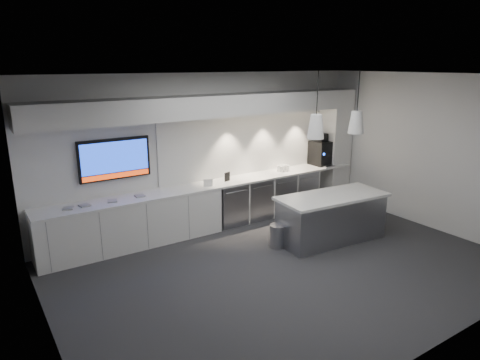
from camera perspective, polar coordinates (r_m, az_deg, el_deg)
floor at (r=7.06m, az=6.24°, el=-11.46°), size 7.00×7.00×0.00m
ceiling at (r=6.31m, az=7.05°, el=13.66°), size 7.00×7.00×0.00m
wall_back at (r=8.54m, az=-4.19°, el=4.01°), size 7.00×0.00×7.00m
wall_front at (r=4.97m, az=25.47°, el=-5.88°), size 7.00×0.00×7.00m
wall_left at (r=5.13m, az=-25.15°, el=-5.22°), size 0.00×7.00×7.00m
wall_right at (r=9.13m, az=23.79°, el=3.48°), size 0.00×7.00×7.00m
back_counter at (r=8.41m, az=-3.03°, el=-0.50°), size 6.80×0.65×0.04m
left_base_cabinets at (r=7.86m, az=-14.10°, el=-5.56°), size 3.30×0.63×0.86m
fridge_unit_a at (r=8.66m, az=-1.56°, el=-3.14°), size 0.60×0.61×0.85m
fridge_unit_b at (r=9.00m, az=1.85°, el=-2.44°), size 0.60×0.61×0.85m
fridge_unit_c at (r=9.36m, az=5.01°, el=-1.78°), size 0.60×0.61×0.85m
fridge_unit_d at (r=9.75m, az=7.92°, el=-1.17°), size 0.60×0.61×0.85m
backsplash at (r=9.14m, az=2.46°, el=5.12°), size 4.60×0.03×1.30m
soffit at (r=8.15m, az=-3.27°, el=9.88°), size 6.90×0.60×0.40m
column at (r=10.28m, az=12.49°, el=4.49°), size 0.55×0.55×2.60m
wall_tv at (r=7.75m, az=-16.36°, el=2.71°), size 1.25×0.07×0.72m
island at (r=8.03m, az=12.06°, el=-4.92°), size 2.11×1.05×0.87m
bin at (r=7.69m, az=5.06°, el=-7.42°), size 0.32×0.32×0.41m
coffee_machine at (r=10.00m, az=10.72°, el=3.69°), size 0.41×0.58×0.73m
sign_black at (r=8.49m, az=-1.71°, el=0.45°), size 0.14×0.06×0.18m
sign_white at (r=8.16m, az=-4.28°, el=-0.35°), size 0.18×0.08×0.14m
cup_cluster at (r=9.30m, az=5.80°, el=1.55°), size 0.25×0.16×0.14m
tray_a at (r=7.43m, az=-21.93°, el=-3.51°), size 0.20×0.20×0.02m
tray_b at (r=7.48m, az=-20.01°, el=-3.20°), size 0.19×0.19×0.02m
tray_c at (r=7.57m, az=-16.67°, el=-2.69°), size 0.20×0.20×0.02m
tray_d at (r=7.73m, az=-13.23°, el=-2.07°), size 0.16×0.16×0.02m
pendant_left at (r=7.28m, az=10.09°, el=7.06°), size 0.28×0.28×1.11m
pendant_right at (r=7.97m, az=15.24°, el=7.47°), size 0.28×0.28×1.11m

